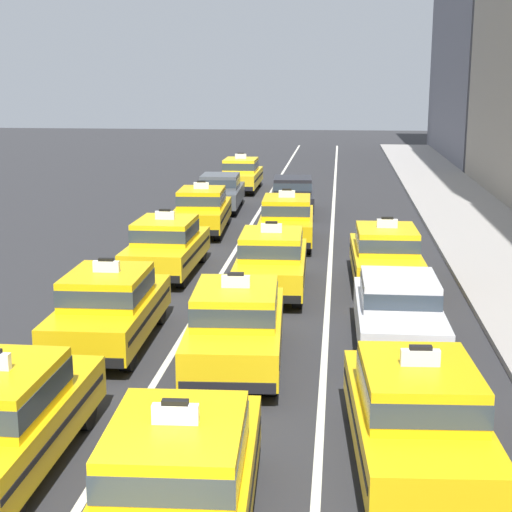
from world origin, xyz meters
TOP-DOWN VIEW (x-y plane):
  - lane_stripe_left_center at (-1.60, 20.00)m, footprint 0.14×80.00m
  - lane_stripe_center_right at (1.60, 20.00)m, footprint 0.14×80.00m
  - taxi_left_second at (-3.05, 8.58)m, footprint 1.92×4.60m
  - taxi_left_third at (-3.19, 14.91)m, footprint 1.85×4.57m
  - taxi_left_fourth at (-3.25, 21.32)m, footprint 2.02×4.64m
  - sedan_left_fifth at (-3.32, 26.37)m, footprint 1.92×4.36m
  - taxi_left_sixth at (-3.16, 32.36)m, footprint 1.82×4.56m
  - taxi_center_nearest at (-0.07, 1.40)m, footprint 2.01×4.64m
  - taxi_center_second at (-0.16, 7.64)m, footprint 2.05×4.65m
  - taxi_center_third at (0.06, 13.28)m, footprint 1.92×4.60m
  - taxi_center_fourth at (0.04, 19.54)m, footprint 1.95×4.61m
  - sedan_center_fifth at (-0.12, 25.68)m, footprint 1.98×4.38m
  - taxi_right_nearest at (3.03, 3.66)m, footprint 2.09×4.66m
  - sedan_right_second at (3.14, 9.11)m, footprint 1.81×4.32m
  - taxi_right_third at (3.16, 14.28)m, footprint 1.93×4.60m

SIDE VIEW (x-z plane):
  - lane_stripe_left_center at x=-1.60m, z-range 0.00..0.01m
  - lane_stripe_center_right at x=1.60m, z-range 0.00..0.01m
  - sedan_left_fifth at x=-3.32m, z-range 0.06..1.64m
  - sedan_center_fifth at x=-0.12m, z-range 0.06..1.64m
  - sedan_right_second at x=3.14m, z-range 0.06..1.64m
  - taxi_left_second at x=-3.05m, z-range -0.10..1.86m
  - taxi_left_third at x=-3.19m, z-range -0.10..1.86m
  - taxi_left_fourth at x=-3.25m, z-range -0.10..1.86m
  - taxi_left_sixth at x=-3.16m, z-range -0.10..1.86m
  - taxi_center_nearest at x=-0.07m, z-range -0.10..1.86m
  - taxi_center_second at x=-0.16m, z-range -0.10..1.86m
  - taxi_center_third at x=0.06m, z-range -0.10..1.86m
  - taxi_center_fourth at x=0.04m, z-range -0.10..1.86m
  - taxi_right_nearest at x=3.03m, z-range -0.10..1.86m
  - taxi_right_third at x=3.16m, z-range -0.10..1.86m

